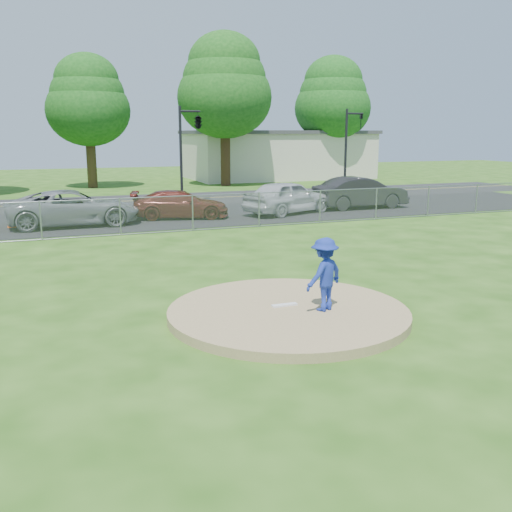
{
  "coord_description": "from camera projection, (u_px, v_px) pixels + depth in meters",
  "views": [
    {
      "loc": [
        -5.08,
        -11.16,
        4.04
      ],
      "look_at": [
        0.0,
        2.0,
        1.0
      ],
      "focal_mm": 40.0,
      "sensor_mm": 36.0,
      "label": 1
    }
  ],
  "objects": [
    {
      "name": "chain_link_fence",
      "position": [
        169.0,
        215.0,
        23.6
      ],
      "size": [
        40.0,
        0.06,
        1.5
      ],
      "primitive_type": "cube",
      "color": "gray",
      "rests_on": "ground"
    },
    {
      "name": "parked_car_darkred",
      "position": [
        180.0,
        204.0,
        27.55
      ],
      "size": [
        4.96,
        2.96,
        1.35
      ],
      "primitive_type": "imported",
      "rotation": [
        0.0,
        0.0,
        1.32
      ],
      "color": "#5A1E16",
      "rests_on": "parking_lot"
    },
    {
      "name": "tree_far_right",
      "position": [
        333.0,
        99.0,
        50.29
      ],
      "size": [
        6.72,
        6.72,
        10.74
      ],
      "color": "#3A2415",
      "rests_on": "ground"
    },
    {
      "name": "ground",
      "position": [
        181.0,
        241.0,
        21.94
      ],
      "size": [
        120.0,
        120.0,
        0.0
      ],
      "primitive_type": "plane",
      "color": "#234D10",
      "rests_on": "ground"
    },
    {
      "name": "traffic_signal_right",
      "position": [
        349.0,
        144.0,
        37.18
      ],
      "size": [
        1.28,
        0.2,
        5.6
      ],
      "color": "black",
      "rests_on": "ground"
    },
    {
      "name": "parked_car_gray",
      "position": [
        74.0,
        208.0,
        25.35
      ],
      "size": [
        5.77,
        2.76,
        1.59
      ],
      "primitive_type": "imported",
      "rotation": [
        0.0,
        0.0,
        1.59
      ],
      "color": "gray",
      "rests_on": "parking_lot"
    },
    {
      "name": "parking_lot",
      "position": [
        149.0,
        218.0,
        27.87
      ],
      "size": [
        50.0,
        8.0,
        0.01
      ],
      "primitive_type": "cube",
      "color": "black",
      "rests_on": "ground"
    },
    {
      "name": "pitcher",
      "position": [
        324.0,
        274.0,
        12.5
      ],
      "size": [
        1.21,
        0.97,
        1.63
      ],
      "primitive_type": "imported",
      "rotation": [
        0.0,
        0.0,
        3.55
      ],
      "color": "#1B2F96",
      "rests_on": "pitchers_mound"
    },
    {
      "name": "traffic_cone",
      "position": [
        12.0,
        218.0,
        24.92
      ],
      "size": [
        0.41,
        0.41,
        0.79
      ],
      "primitive_type": "cone",
      "color": "#EE520C",
      "rests_on": "parking_lot"
    },
    {
      "name": "tree_center",
      "position": [
        88.0,
        100.0,
        42.11
      ],
      "size": [
        6.16,
        6.16,
        9.84
      ],
      "color": "#392814",
      "rests_on": "ground"
    },
    {
      "name": "pitchers_mound",
      "position": [
        288.0,
        313.0,
        12.8
      ],
      "size": [
        5.4,
        5.4,
        0.2
      ],
      "primitive_type": "cylinder",
      "color": "#977F53",
      "rests_on": "ground"
    },
    {
      "name": "commercial_building",
      "position": [
        277.0,
        154.0,
        52.65
      ],
      "size": [
        16.4,
        9.4,
        4.3
      ],
      "color": "beige",
      "rests_on": "ground"
    },
    {
      "name": "tree_right",
      "position": [
        225.0,
        85.0,
        43.56
      ],
      "size": [
        7.28,
        7.28,
        11.63
      ],
      "color": "#322012",
      "rests_on": "ground"
    },
    {
      "name": "pitching_rubber",
      "position": [
        284.0,
        305.0,
        12.95
      ],
      "size": [
        0.6,
        0.15,
        0.04
      ],
      "primitive_type": "cube",
      "color": "white",
      "rests_on": "pitchers_mound"
    },
    {
      "name": "parked_car_charcoal",
      "position": [
        361.0,
        193.0,
        31.27
      ],
      "size": [
        5.19,
        1.81,
        1.71
      ],
      "primitive_type": "imported",
      "rotation": [
        0.0,
        0.0,
        1.57
      ],
      "color": "black",
      "rests_on": "parking_lot"
    },
    {
      "name": "street",
      "position": [
        126.0,
        201.0,
        34.71
      ],
      "size": [
        60.0,
        7.0,
        0.01
      ],
      "primitive_type": "cube",
      "color": "#232326",
      "rests_on": "ground"
    },
    {
      "name": "parked_car_pearl",
      "position": [
        288.0,
        197.0,
        29.14
      ],
      "size": [
        5.39,
        3.68,
        1.71
      ],
      "primitive_type": "imported",
      "rotation": [
        0.0,
        0.0,
        1.94
      ],
      "color": "silver",
      "rests_on": "parking_lot"
    },
    {
      "name": "traffic_signal_center",
      "position": [
        196.0,
        123.0,
        33.31
      ],
      "size": [
        1.42,
        2.48,
        5.6
      ],
      "color": "black",
      "rests_on": "ground"
    }
  ]
}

